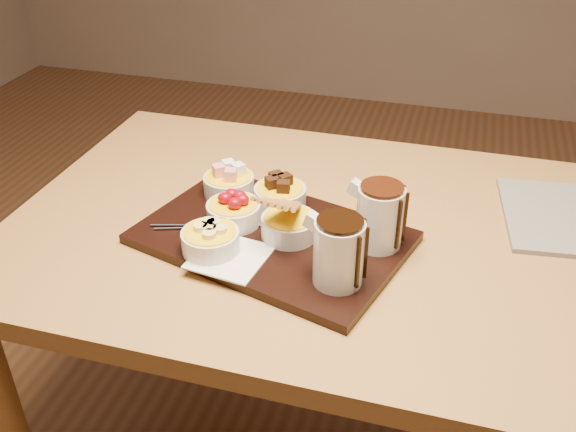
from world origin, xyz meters
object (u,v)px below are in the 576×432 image
(dining_table, at_px, (326,268))
(serving_board, at_px, (272,237))
(bowl_strawberries, at_px, (234,213))
(pitcher_dark_chocolate, at_px, (339,253))
(pitcher_milk_chocolate, at_px, (380,217))

(dining_table, distance_m, serving_board, 0.16)
(serving_board, bearing_deg, bowl_strawberries, -176.42)
(pitcher_dark_chocolate, height_order, pitcher_milk_chocolate, same)
(bowl_strawberries, xyz_separation_m, pitcher_milk_chocolate, (0.27, 0.00, 0.04))
(dining_table, height_order, serving_board, serving_board)
(dining_table, bearing_deg, serving_board, -137.51)
(bowl_strawberries, bearing_deg, pitcher_milk_chocolate, 0.47)
(dining_table, height_order, pitcher_milk_chocolate, pitcher_milk_chocolate)
(dining_table, height_order, bowl_strawberries, bowl_strawberries)
(serving_board, bearing_deg, pitcher_dark_chocolate, -19.98)
(serving_board, relative_size, pitcher_milk_chocolate, 4.17)
(serving_board, xyz_separation_m, pitcher_milk_chocolate, (0.19, 0.02, 0.06))
(dining_table, xyz_separation_m, pitcher_dark_chocolate, (0.06, -0.18, 0.17))
(pitcher_milk_chocolate, bearing_deg, serving_board, -158.20)
(bowl_strawberries, bearing_deg, dining_table, 20.54)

